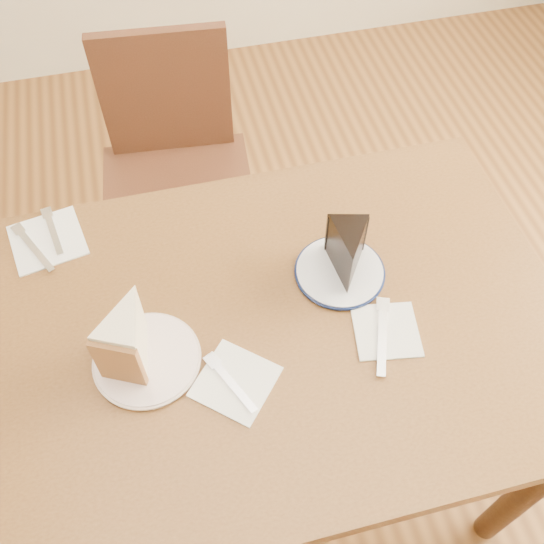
% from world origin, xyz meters
% --- Properties ---
extents(ground, '(4.00, 4.00, 0.00)m').
position_xyz_m(ground, '(0.00, 0.00, 0.00)').
color(ground, '#533116').
rests_on(ground, ground).
extents(table, '(1.20, 0.80, 0.75)m').
position_xyz_m(table, '(0.00, 0.00, 0.65)').
color(table, '#492C14').
rests_on(table, ground).
extents(chair_far, '(0.47, 0.47, 0.87)m').
position_xyz_m(chair_far, '(-0.09, 0.71, 0.48)').
color(chair_far, '#361A10').
rests_on(chair_far, ground).
extents(plate_cream, '(0.19, 0.19, 0.01)m').
position_xyz_m(plate_cream, '(-0.22, -0.03, 0.76)').
color(plate_cream, white).
rests_on(plate_cream, table).
extents(plate_navy, '(0.18, 0.18, 0.01)m').
position_xyz_m(plate_navy, '(0.18, 0.08, 0.76)').
color(plate_navy, white).
rests_on(plate_navy, table).
extents(carrot_cake, '(0.12, 0.14, 0.11)m').
position_xyz_m(carrot_cake, '(-0.24, -0.00, 0.82)').
color(carrot_cake, white).
rests_on(carrot_cake, plate_cream).
extents(chocolate_cake, '(0.10, 0.13, 0.10)m').
position_xyz_m(chocolate_cake, '(0.19, 0.07, 0.81)').
color(chocolate_cake, black).
rests_on(chocolate_cake, plate_navy).
extents(napkin_cream, '(0.18, 0.18, 0.00)m').
position_xyz_m(napkin_cream, '(-0.07, -0.11, 0.75)').
color(napkin_cream, white).
rests_on(napkin_cream, table).
extents(napkin_navy, '(0.14, 0.14, 0.00)m').
position_xyz_m(napkin_navy, '(0.23, -0.07, 0.75)').
color(napkin_navy, white).
rests_on(napkin_navy, table).
extents(napkin_spare, '(0.17, 0.17, 0.00)m').
position_xyz_m(napkin_spare, '(-0.39, 0.31, 0.75)').
color(napkin_spare, white).
rests_on(napkin_spare, table).
extents(fork_cream, '(0.07, 0.13, 0.00)m').
position_xyz_m(fork_cream, '(-0.08, -0.11, 0.76)').
color(fork_cream, silver).
rests_on(fork_cream, napkin_cream).
extents(knife_navy, '(0.08, 0.16, 0.00)m').
position_xyz_m(knife_navy, '(0.22, -0.09, 0.76)').
color(knife_navy, silver).
rests_on(knife_navy, napkin_navy).
extents(fork_spare, '(0.04, 0.14, 0.00)m').
position_xyz_m(fork_spare, '(-0.38, 0.33, 0.76)').
color(fork_spare, silver).
rests_on(fork_spare, napkin_spare).
extents(knife_spare, '(0.09, 0.15, 0.00)m').
position_xyz_m(knife_spare, '(-0.42, 0.29, 0.76)').
color(knife_spare, silver).
rests_on(knife_spare, napkin_spare).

